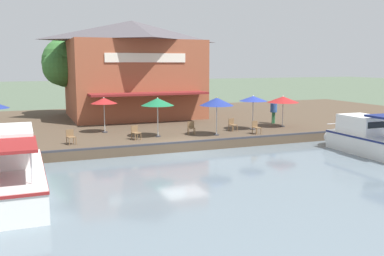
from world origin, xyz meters
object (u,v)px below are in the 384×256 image
Objects in this scene: motorboat_nearest_quay at (2,170)px; cafe_chair_mid_patio at (232,124)px; patio_umbrella_near_quay_edge at (104,101)px; cafe_chair_back_row_seat at (256,127)px; patio_umbrella_mid_patio_left at (158,102)px; cafe_chair_under_first_umbrella at (191,127)px; cafe_chair_beside_entrance at (136,132)px; motorboat_distant_upstream at (365,138)px; tree_upstream_bank at (66,64)px; patio_umbrella_by_entrance at (283,99)px; waterfront_restaurant at (133,68)px; cafe_chair_far_corner_seat at (71,136)px; person_at_quay_edge at (274,109)px; patio_umbrella_mid_patio_right at (217,102)px; patio_umbrella_back_row at (253,99)px.

cafe_chair_mid_patio is at bearing 118.54° from motorboat_nearest_quay.
patio_umbrella_near_quay_edge reaches higher than motorboat_nearest_quay.
cafe_chair_back_row_seat is 0.10× the size of motorboat_nearest_quay.
patio_umbrella_mid_patio_left is 2.85m from cafe_chair_under_first_umbrella.
motorboat_distant_upstream is (6.08, 12.08, -0.19)m from cafe_chair_beside_entrance.
cafe_chair_beside_entrance is 7.91m from cafe_chair_back_row_seat.
cafe_chair_under_first_umbrella is at bearing 24.07° from tree_upstream_bank.
patio_umbrella_by_entrance reaches higher than cafe_chair_under_first_umbrella.
waterfront_restaurant is 1.73× the size of motorboat_distant_upstream.
cafe_chair_back_row_seat is (2.09, -3.41, -1.52)m from patio_umbrella_by_entrance.
cafe_chair_far_corner_seat is 0.10× the size of motorboat_nearest_quay.
cafe_chair_beside_entrance is at bearing 9.71° from tree_upstream_bank.
motorboat_nearest_quay is (6.74, -3.36, -0.07)m from cafe_chair_far_corner_seat.
patio_umbrella_mid_patio_left is 2.93× the size of cafe_chair_far_corner_seat.
cafe_chair_back_row_seat is 6.73m from motorboat_distant_upstream.
tree_upstream_bank is at bearing -121.34° from waterfront_restaurant.
person_at_quay_edge is (-3.08, 15.41, 0.66)m from cafe_chair_far_corner_seat.
patio_umbrella_mid_patio_right reaches higher than cafe_chair_under_first_umbrella.
person_at_quay_edge is at bearing 117.57° from patio_umbrella_mid_patio_right.
patio_umbrella_mid_patio_left is (0.41, -7.03, 0.04)m from patio_umbrella_back_row.
motorboat_nearest_quay reaches higher than cafe_chair_under_first_umbrella.
tree_upstream_bank is at bearing -145.54° from cafe_chair_mid_patio.
cafe_chair_mid_patio is at bearing -143.60° from motorboat_distant_upstream.
patio_umbrella_mid_patio_right is 14.12m from motorboat_nearest_quay.
person_at_quay_edge is 0.22× the size of motorboat_nearest_quay.
cafe_chair_back_row_seat is at bearing 86.45° from cafe_chair_far_corner_seat.
waterfront_restaurant is at bearing -133.86° from person_at_quay_edge.
patio_umbrella_mid_patio_left is at bearing -85.44° from patio_umbrella_by_entrance.
cafe_chair_mid_patio is (0.04, -1.61, -1.69)m from patio_umbrella_back_row.
patio_umbrella_mid_patio_left is at bearing -76.07° from person_at_quay_edge.
cafe_chair_back_row_seat is at bearing -44.49° from person_at_quay_edge.
motorboat_nearest_quay reaches higher than cafe_chair_far_corner_seat.
cafe_chair_under_first_umbrella is 0.13× the size of motorboat_distant_upstream.
tree_upstream_bank is at bearing -164.00° from patio_umbrella_mid_patio_left.
patio_umbrella_by_entrance is 2.69× the size of cafe_chair_far_corner_seat.
cafe_chair_under_first_umbrella is (0.38, -4.77, -1.69)m from patio_umbrella_back_row.
person_at_quay_edge is at bearing -176.92° from motorboat_distant_upstream.
cafe_chair_far_corner_seat is at bearing -91.54° from patio_umbrella_mid_patio_right.
person_at_quay_edge is (0.40, 12.85, -0.98)m from patio_umbrella_near_quay_edge.
person_at_quay_edge reaches higher than cafe_chair_far_corner_seat.
cafe_chair_back_row_seat is (1.68, 0.88, 0.00)m from cafe_chair_mid_patio.
patio_umbrella_mid_patio_left reaches higher than cafe_chair_mid_patio.
patio_umbrella_near_quay_edge is (-3.72, -6.50, -0.05)m from patio_umbrella_mid_patio_right.
waterfront_restaurant is 4.72× the size of patio_umbrella_near_quay_edge.
patio_umbrella_mid_patio_right is 2.37m from cafe_chair_under_first_umbrella.
tree_upstream_bank reaches higher than patio_umbrella_back_row.
waterfront_restaurant is at bearing -158.19° from cafe_chair_mid_patio.
patio_umbrella_by_entrance is 0.97× the size of patio_umbrella_near_quay_edge.
tree_upstream_bank is (-11.71, -14.11, 3.41)m from person_at_quay_edge.
patio_umbrella_near_quay_edge is 4.62m from cafe_chair_far_corner_seat.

